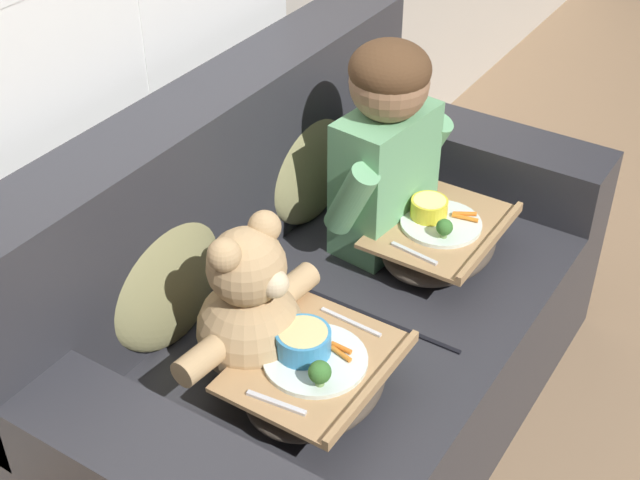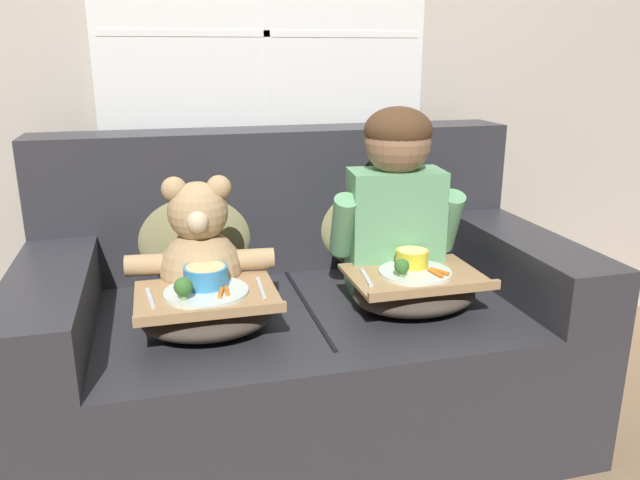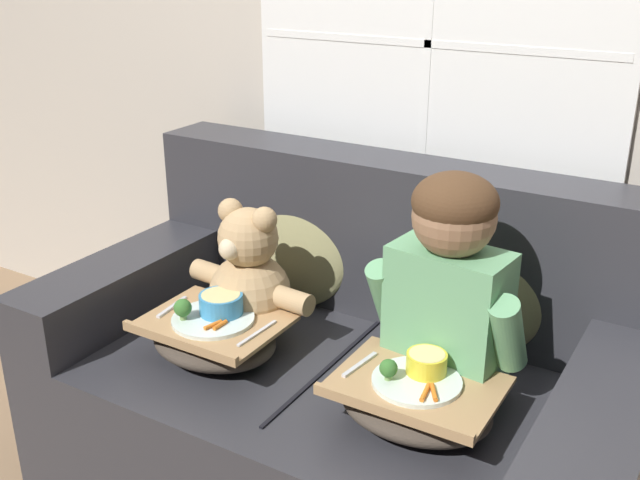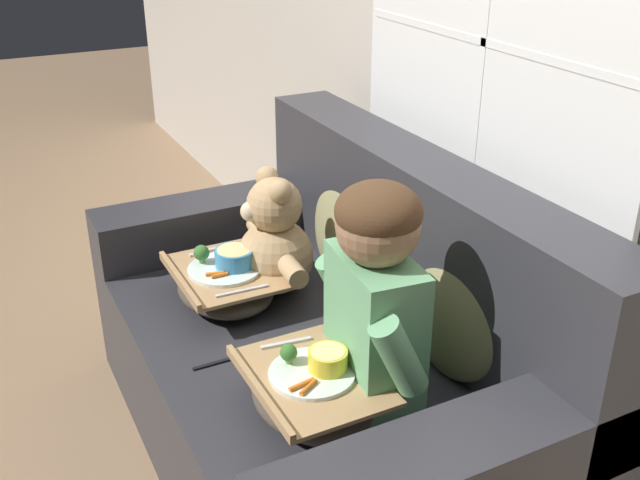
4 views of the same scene
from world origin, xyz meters
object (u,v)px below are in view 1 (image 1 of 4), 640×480
(throw_pillow_behind_teddy, at_px, (158,268))
(lap_tray_child, at_px, (439,240))
(couch, at_px, (309,324))
(lap_tray_teddy, at_px, (315,376))
(throw_pillow_behind_child, at_px, (303,156))
(teddy_bear, at_px, (251,313))
(child_figure, at_px, (387,138))

(throw_pillow_behind_teddy, height_order, lap_tray_child, throw_pillow_behind_teddy)
(couch, xyz_separation_m, lap_tray_teddy, (-0.32, -0.23, 0.19))
(throw_pillow_behind_child, relative_size, teddy_bear, 0.93)
(throw_pillow_behind_child, height_order, lap_tray_child, throw_pillow_behind_child)
(throw_pillow_behind_child, bearing_deg, child_figure, -90.03)
(couch, relative_size, teddy_bear, 3.75)
(lap_tray_child, bearing_deg, throw_pillow_behind_teddy, 144.52)
(throw_pillow_behind_child, xyz_separation_m, lap_tray_child, (-0.00, -0.46, -0.13))
(teddy_bear, height_order, lap_tray_teddy, teddy_bear)
(throw_pillow_behind_child, xyz_separation_m, teddy_bear, (-0.65, -0.28, -0.01))
(couch, distance_m, lap_tray_teddy, 0.44)
(throw_pillow_behind_child, bearing_deg, lap_tray_child, -90.03)
(throw_pillow_behind_child, height_order, child_figure, child_figure)
(couch, xyz_separation_m, throw_pillow_behind_child, (0.32, 0.23, 0.31))
(couch, distance_m, teddy_bear, 0.44)
(throw_pillow_behind_teddy, distance_m, child_figure, 0.72)
(lap_tray_teddy, bearing_deg, throw_pillow_behind_child, 35.43)
(teddy_bear, bearing_deg, throw_pillow_behind_teddy, 89.89)
(throw_pillow_behind_teddy, distance_m, lap_tray_child, 0.80)
(child_figure, bearing_deg, teddy_bear, -179.58)
(throw_pillow_behind_teddy, xyz_separation_m, lap_tray_child, (0.64, -0.46, -0.13))
(throw_pillow_behind_teddy, relative_size, lap_tray_child, 1.05)
(teddy_bear, distance_m, lap_tray_child, 0.68)
(throw_pillow_behind_child, xyz_separation_m, child_figure, (-0.00, -0.28, 0.14))
(throw_pillow_behind_teddy, bearing_deg, child_figure, -23.26)
(couch, distance_m, lap_tray_child, 0.44)
(throw_pillow_behind_child, distance_m, teddy_bear, 0.70)
(throw_pillow_behind_child, height_order, teddy_bear, teddy_bear)
(throw_pillow_behind_child, distance_m, lap_tray_child, 0.48)
(teddy_bear, height_order, lap_tray_child, teddy_bear)
(couch, distance_m, child_figure, 0.56)
(throw_pillow_behind_child, bearing_deg, couch, -144.42)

